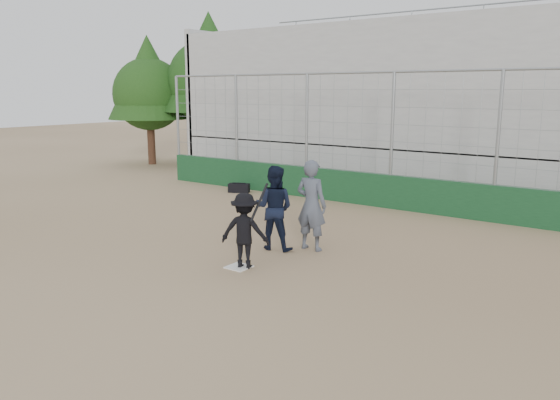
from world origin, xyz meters
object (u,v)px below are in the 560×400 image
Objects in this scene: batter_at_plate at (245,231)px; catcher_crouched at (274,222)px; umpire at (311,210)px; equipment_bag at (239,188)px.

catcher_crouched is (-0.28, 1.34, -0.13)m from batter_at_plate.
umpire is at bearing 36.02° from catcher_crouched.
equipment_bag is (-5.78, 4.36, -0.75)m from umpire.
umpire reaches higher than equipment_bag.
catcher_crouched is 0.69× the size of umpire.
batter_at_plate is 0.93× the size of umpire.
equipment_bag is (-5.12, 4.84, -0.47)m from catcher_crouched.
catcher_crouched is 0.86m from umpire.
umpire is at bearing -36.99° from equipment_bag.
catcher_crouched is 7.06m from equipment_bag.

